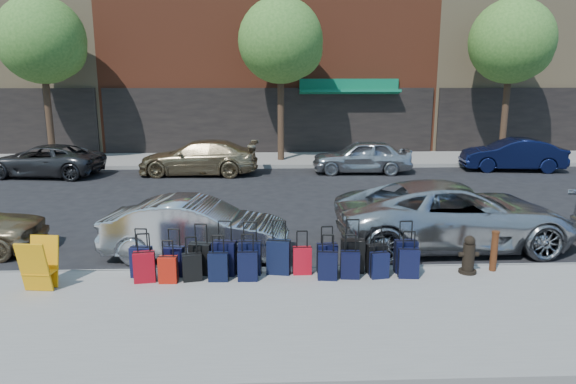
{
  "coord_description": "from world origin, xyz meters",
  "views": [
    {
      "loc": [
        -0.13,
        -14.29,
        3.91
      ],
      "look_at": [
        0.39,
        -1.5,
        1.05
      ],
      "focal_mm": 32.0,
      "sensor_mm": 36.0,
      "label": 1
    }
  ],
  "objects_px": {
    "car_near_1": "(196,229)",
    "car_far_2": "(362,156)",
    "tree_center": "(284,43)",
    "car_far_0": "(44,161)",
    "suitcase_front_5": "(279,257)",
    "display_rack": "(39,265)",
    "car_far_1": "(199,158)",
    "fire_hydrant": "(469,256)",
    "tree_right": "(514,44)",
    "car_near_2": "(454,215)",
    "car_far_3": "(512,155)",
    "bollard": "(494,250)",
    "tree_left": "(45,42)"
  },
  "relations": [
    {
      "from": "tree_center",
      "to": "car_far_0",
      "type": "height_order",
      "value": "tree_center"
    },
    {
      "from": "tree_right",
      "to": "bollard",
      "type": "xyz_separation_m",
      "value": [
        -6.8,
        -14.32,
        -4.84
      ]
    },
    {
      "from": "display_rack",
      "to": "car_near_2",
      "type": "xyz_separation_m",
      "value": [
        8.5,
        2.58,
        0.15
      ]
    },
    {
      "from": "display_rack",
      "to": "car_far_0",
      "type": "distance_m",
      "value": 12.88
    },
    {
      "from": "tree_center",
      "to": "car_far_1",
      "type": "xyz_separation_m",
      "value": [
        -3.6,
        -2.85,
        -4.71
      ]
    },
    {
      "from": "suitcase_front_5",
      "to": "car_far_2",
      "type": "xyz_separation_m",
      "value": [
        3.72,
        11.55,
        0.21
      ]
    },
    {
      "from": "suitcase_front_5",
      "to": "tree_right",
      "type": "bearing_deg",
      "value": 63.3
    },
    {
      "from": "car_far_2",
      "to": "car_far_0",
      "type": "bearing_deg",
      "value": -86.69
    },
    {
      "from": "display_rack",
      "to": "car_far_1",
      "type": "bearing_deg",
      "value": 90.37
    },
    {
      "from": "tree_right",
      "to": "display_rack",
      "type": "relative_size",
      "value": 7.72
    },
    {
      "from": "car_far_2",
      "to": "car_far_3",
      "type": "height_order",
      "value": "car_far_2"
    },
    {
      "from": "bollard",
      "to": "fire_hydrant",
      "type": "bearing_deg",
      "value": -169.53
    },
    {
      "from": "car_far_0",
      "to": "tree_right",
      "type": "bearing_deg",
      "value": 106.16
    },
    {
      "from": "car_far_2",
      "to": "car_far_3",
      "type": "bearing_deg",
      "value": 94.83
    },
    {
      "from": "tree_center",
      "to": "tree_right",
      "type": "relative_size",
      "value": 1.0
    },
    {
      "from": "tree_right",
      "to": "car_near_1",
      "type": "xyz_separation_m",
      "value": [
        -12.86,
        -12.89,
        -4.75
      ]
    },
    {
      "from": "tree_right",
      "to": "suitcase_front_5",
      "type": "bearing_deg",
      "value": -127.76
    },
    {
      "from": "fire_hydrant",
      "to": "tree_left",
      "type": "bearing_deg",
      "value": 132.43
    },
    {
      "from": "car_far_2",
      "to": "tree_right",
      "type": "bearing_deg",
      "value": 112.77
    },
    {
      "from": "bollard",
      "to": "car_near_1",
      "type": "relative_size",
      "value": 0.2
    },
    {
      "from": "car_far_0",
      "to": "car_far_3",
      "type": "distance_m",
      "value": 19.49
    },
    {
      "from": "car_far_1",
      "to": "car_far_2",
      "type": "height_order",
      "value": "car_far_1"
    },
    {
      "from": "fire_hydrant",
      "to": "car_far_3",
      "type": "relative_size",
      "value": 0.18
    },
    {
      "from": "fire_hydrant",
      "to": "tree_right",
      "type": "bearing_deg",
      "value": 61.98
    },
    {
      "from": "car_near_1",
      "to": "car_far_2",
      "type": "xyz_separation_m",
      "value": [
        5.51,
        10.14,
        0.03
      ]
    },
    {
      "from": "car_far_0",
      "to": "car_far_3",
      "type": "bearing_deg",
      "value": 99.35
    },
    {
      "from": "tree_right",
      "to": "car_far_2",
      "type": "bearing_deg",
      "value": -159.52
    },
    {
      "from": "fire_hydrant",
      "to": "car_far_2",
      "type": "distance_m",
      "value": 11.67
    },
    {
      "from": "tree_center",
      "to": "bollard",
      "type": "relative_size",
      "value": 8.93
    },
    {
      "from": "tree_left",
      "to": "suitcase_front_5",
      "type": "height_order",
      "value": "tree_left"
    },
    {
      "from": "tree_right",
      "to": "car_far_1",
      "type": "height_order",
      "value": "tree_right"
    },
    {
      "from": "fire_hydrant",
      "to": "car_far_0",
      "type": "distance_m",
      "value": 17.27
    },
    {
      "from": "car_far_0",
      "to": "car_near_2",
      "type": "bearing_deg",
      "value": 62.89
    },
    {
      "from": "car_near_2",
      "to": "car_far_2",
      "type": "bearing_deg",
      "value": 1.63
    },
    {
      "from": "bollard",
      "to": "car_far_2",
      "type": "xyz_separation_m",
      "value": [
        -0.55,
        11.57,
        0.13
      ]
    },
    {
      "from": "suitcase_front_5",
      "to": "car_near_1",
      "type": "bearing_deg",
      "value": 152.92
    },
    {
      "from": "bollard",
      "to": "car_far_0",
      "type": "bearing_deg",
      "value": 139.91
    },
    {
      "from": "display_rack",
      "to": "car_far_3",
      "type": "distance_m",
      "value": 19.18
    },
    {
      "from": "car_far_2",
      "to": "car_far_1",
      "type": "bearing_deg",
      "value": -86.77
    },
    {
      "from": "tree_right",
      "to": "suitcase_front_5",
      "type": "distance_m",
      "value": 18.74
    },
    {
      "from": "car_far_1",
      "to": "car_far_3",
      "type": "xyz_separation_m",
      "value": [
        13.3,
        0.4,
        -0.02
      ]
    },
    {
      "from": "car_far_3",
      "to": "car_far_1",
      "type": "bearing_deg",
      "value": -81.07
    },
    {
      "from": "tree_center",
      "to": "car_far_1",
      "type": "distance_m",
      "value": 6.58
    },
    {
      "from": "tree_right",
      "to": "suitcase_front_5",
      "type": "height_order",
      "value": "tree_right"
    },
    {
      "from": "car_near_1",
      "to": "car_far_2",
      "type": "distance_m",
      "value": 11.54
    },
    {
      "from": "car_far_0",
      "to": "car_near_1",
      "type": "bearing_deg",
      "value": 44.62
    },
    {
      "from": "car_far_1",
      "to": "car_far_3",
      "type": "distance_m",
      "value": 13.31
    },
    {
      "from": "car_near_1",
      "to": "car_far_0",
      "type": "relative_size",
      "value": 0.87
    },
    {
      "from": "tree_center",
      "to": "car_far_2",
      "type": "relative_size",
      "value": 1.78
    },
    {
      "from": "fire_hydrant",
      "to": "display_rack",
      "type": "relative_size",
      "value": 0.81
    }
  ]
}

